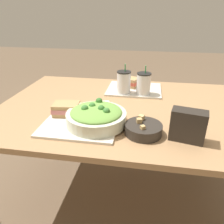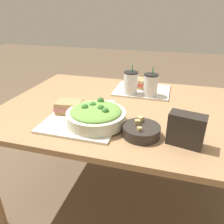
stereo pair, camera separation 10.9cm
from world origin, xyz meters
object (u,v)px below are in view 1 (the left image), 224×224
object	(u,v)px
salad_bowl	(96,116)
sandwich_near	(66,109)
soup_bowl	(143,129)
drink_cup_dark	(124,83)
napkin_folded	(100,104)
sandwich_far	(129,82)
baguette_near	(86,108)
chip_bag	(188,126)
drink_cup_red	(144,84)

from	to	relation	value
salad_bowl	sandwich_near	bearing A→B (deg)	157.91
soup_bowl	sandwich_near	size ratio (longest dim) A/B	1.14
drink_cup_dark	napkin_folded	bearing A→B (deg)	-124.07
sandwich_far	drink_cup_dark	bearing A→B (deg)	-79.04
baguette_near	sandwich_far	size ratio (longest dim) A/B	0.79
sandwich_far	chip_bag	bearing A→B (deg)	-43.13
sandwich_near	chip_bag	xyz separation A→B (m)	(0.61, -0.14, 0.03)
soup_bowl	sandwich_near	xyz separation A→B (m)	(-0.42, 0.12, 0.02)
soup_bowl	drink_cup_red	bearing A→B (deg)	92.44
sandwich_near	baguette_near	xyz separation A→B (m)	(0.10, 0.03, -0.00)
salad_bowl	drink_cup_red	xyz separation A→B (m)	(0.21, 0.45, 0.02)
soup_bowl	sandwich_near	world-z (taller)	sandwich_near
napkin_folded	baguette_near	bearing A→B (deg)	-104.02
chip_bag	drink_cup_dark	bearing A→B (deg)	135.87
sandwich_far	drink_cup_red	world-z (taller)	drink_cup_red
salad_bowl	baguette_near	distance (m)	0.13
salad_bowl	chip_bag	distance (m)	0.43
salad_bowl	drink_cup_red	bearing A→B (deg)	64.78
chip_bag	napkin_folded	size ratio (longest dim) A/B	1.14
chip_bag	sandwich_far	bearing A→B (deg)	127.89
sandwich_far	napkin_folded	world-z (taller)	sandwich_far
salad_bowl	sandwich_near	size ratio (longest dim) A/B	1.95
napkin_folded	salad_bowl	bearing A→B (deg)	-80.69
sandwich_far	drink_cup_dark	size ratio (longest dim) A/B	0.79
salad_bowl	sandwich_far	bearing A→B (deg)	79.78
sandwich_near	napkin_folded	xyz separation A→B (m)	(0.14, 0.19, -0.04)
sandwich_far	chip_bag	xyz separation A→B (m)	(0.32, -0.66, 0.03)
sandwich_far	drink_cup_red	xyz separation A→B (m)	(0.11, -0.14, 0.04)
drink_cup_dark	chip_bag	bearing A→B (deg)	-56.31
napkin_folded	sandwich_far	bearing A→B (deg)	65.33
drink_cup_dark	chip_bag	world-z (taller)	drink_cup_dark
sandwich_far	drink_cup_red	distance (m)	0.18
drink_cup_red	napkin_folded	size ratio (longest dim) A/B	1.37
drink_cup_red	baguette_near	bearing A→B (deg)	-130.44
soup_bowl	chip_bag	distance (m)	0.20
salad_bowl	sandwich_far	xyz separation A→B (m)	(0.11, 0.60, -0.01)
soup_bowl	napkin_folded	bearing A→B (deg)	131.95
baguette_near	napkin_folded	size ratio (longest dim) A/B	0.87
soup_bowl	sandwich_near	bearing A→B (deg)	164.39
sandwich_near	sandwich_far	size ratio (longest dim) A/B	0.98
salad_bowl	napkin_folded	size ratio (longest dim) A/B	2.12
napkin_folded	soup_bowl	bearing A→B (deg)	-48.05
soup_bowl	drink_cup_dark	bearing A→B (deg)	107.14
salad_bowl	napkin_folded	xyz separation A→B (m)	(-0.04, 0.27, -0.05)
drink_cup_red	chip_bag	world-z (taller)	drink_cup_red
salad_bowl	sandwich_near	world-z (taller)	salad_bowl
soup_bowl	napkin_folded	size ratio (longest dim) A/B	1.24
sandwich_near	baguette_near	distance (m)	0.10
sandwich_far	napkin_folded	bearing A→B (deg)	-93.51
chip_bag	baguette_near	bearing A→B (deg)	174.25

